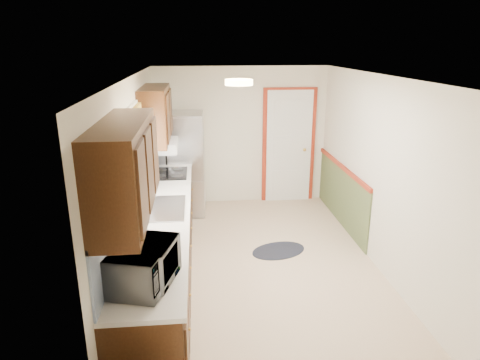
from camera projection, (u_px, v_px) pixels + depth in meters
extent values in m
cube|color=#C5AB8B|center=(261.00, 268.00, 5.51)|extent=(3.20, 5.20, 0.12)
cube|color=white|center=(264.00, 77.00, 4.78)|extent=(3.20, 5.20, 0.12)
cube|color=silver|center=(241.00, 136.00, 7.51)|extent=(3.20, 0.10, 2.40)
cube|color=silver|center=(319.00, 295.00, 2.77)|extent=(3.20, 0.10, 2.40)
cube|color=silver|center=(135.00, 183.00, 5.00)|extent=(0.10, 5.20, 2.40)
cube|color=silver|center=(382.00, 175.00, 5.29)|extent=(0.10, 5.20, 2.40)
cube|color=#31190B|center=(163.00, 251.00, 4.97)|extent=(0.60, 4.00, 0.90)
cube|color=silver|center=(162.00, 214.00, 4.83)|extent=(0.63, 4.00, 0.04)
cube|color=#4E79BE|center=(133.00, 190.00, 4.71)|extent=(0.02, 4.00, 0.55)
cube|color=#31190B|center=(125.00, 169.00, 3.31)|extent=(0.35, 1.40, 0.75)
cube|color=#31190B|center=(156.00, 114.00, 5.87)|extent=(0.35, 1.20, 0.75)
cube|color=white|center=(132.00, 152.00, 4.68)|extent=(0.02, 1.00, 0.90)
cube|color=#C46524|center=(133.00, 120.00, 4.58)|extent=(0.05, 1.12, 0.24)
cube|color=#B7B7BC|center=(162.00, 208.00, 4.92)|extent=(0.52, 0.82, 0.02)
cube|color=white|center=(161.00, 146.00, 6.06)|extent=(0.45, 0.60, 0.15)
cube|color=maroon|center=(288.00, 147.00, 7.63)|extent=(0.94, 0.05, 2.08)
cube|color=white|center=(289.00, 147.00, 7.60)|extent=(0.80, 0.04, 2.00)
cube|color=#495831|center=(341.00, 196.00, 6.79)|extent=(0.02, 2.30, 0.90)
cube|color=maroon|center=(343.00, 167.00, 6.65)|extent=(0.04, 2.30, 0.06)
cylinder|color=#FFD88C|center=(239.00, 82.00, 4.57)|extent=(0.30, 0.30, 0.06)
imported|color=white|center=(144.00, 262.00, 3.32)|extent=(0.48, 0.67, 0.40)
cube|color=#B7B7BC|center=(183.00, 164.00, 7.10)|extent=(0.74, 0.69, 1.70)
cylinder|color=black|center=(167.00, 176.00, 6.75)|extent=(0.02, 0.02, 1.19)
ellipsoid|color=black|center=(279.00, 251.00, 5.95)|extent=(0.89, 0.72, 0.01)
cube|color=black|center=(169.00, 173.00, 6.22)|extent=(0.52, 0.62, 0.02)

